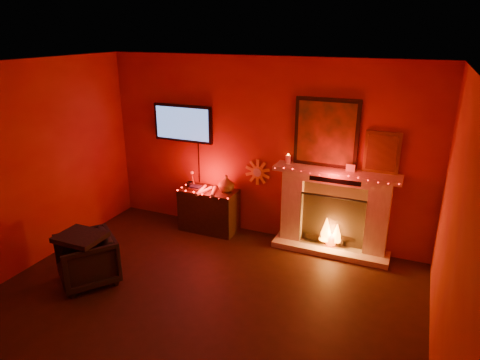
# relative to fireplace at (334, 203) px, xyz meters

# --- Properties ---
(room) EXTENTS (5.00, 5.00, 5.00)m
(room) POSITION_rel_fireplace_xyz_m (-1.14, -2.39, 0.63)
(room) COLOR black
(room) RESTS_ON ground
(floor) EXTENTS (5.00, 5.00, 0.00)m
(floor) POSITION_rel_fireplace_xyz_m (-1.14, -2.39, -0.72)
(floor) COLOR black
(floor) RESTS_ON ground
(fireplace) EXTENTS (1.72, 0.40, 2.18)m
(fireplace) POSITION_rel_fireplace_xyz_m (0.00, 0.00, 0.00)
(fireplace) COLOR beige
(fireplace) RESTS_ON floor
(tv) EXTENTS (1.00, 0.07, 1.24)m
(tv) POSITION_rel_fireplace_xyz_m (-2.44, 0.06, 0.92)
(tv) COLOR black
(tv) RESTS_ON room
(sunburst_clock) EXTENTS (0.40, 0.03, 0.40)m
(sunburst_clock) POSITION_rel_fireplace_xyz_m (-1.19, 0.09, 0.28)
(sunburst_clock) COLOR gold
(sunburst_clock) RESTS_ON room
(console_table) EXTENTS (0.89, 0.54, 0.94)m
(console_table) POSITION_rel_fireplace_xyz_m (-1.91, -0.13, -0.35)
(console_table) COLOR black
(console_table) RESTS_ON floor
(armchair) EXTENTS (0.95, 0.95, 0.63)m
(armchair) POSITION_rel_fireplace_xyz_m (-2.65, -2.06, -0.41)
(armchair) COLOR black
(armchair) RESTS_ON floor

